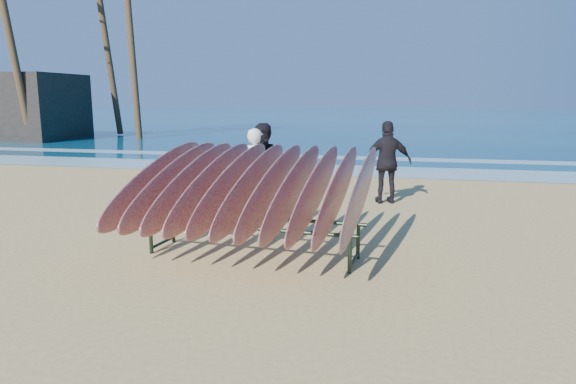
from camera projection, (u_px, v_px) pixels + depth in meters
name	position (u px, v px, depth m)	size (l,w,h in m)	color
ground	(274.00, 274.00, 6.68)	(120.00, 120.00, 0.00)	tan
ocean	(395.00, 118.00, 59.35)	(160.00, 160.00, 0.00)	navy
foam_near	(354.00, 170.00, 16.25)	(160.00, 160.00, 0.00)	white
foam_far	(364.00, 158.00, 19.60)	(160.00, 160.00, 0.00)	white
surfboard_rack	(252.00, 187.00, 7.28)	(3.38, 3.25, 1.73)	black
person_white	(256.00, 171.00, 10.22)	(0.61, 0.40, 1.68)	white
person_dark_a	(266.00, 165.00, 10.70)	(0.85, 0.67, 1.76)	black
person_dark_b	(388.00, 162.00, 11.09)	(1.05, 0.44, 1.79)	black
building	(5.00, 107.00, 28.81)	(8.06, 4.48, 3.58)	#2D2823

